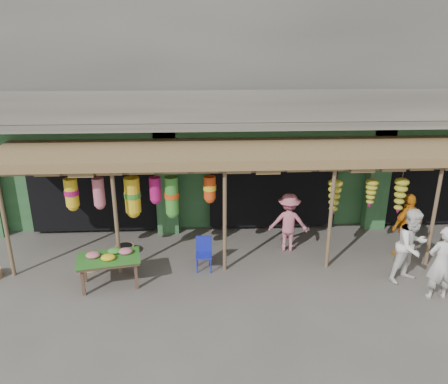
{
  "coord_description": "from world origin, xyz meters",
  "views": [
    {
      "loc": [
        -2.0,
        -9.51,
        5.38
      ],
      "look_at": [
        -1.45,
        1.0,
        1.57
      ],
      "focal_mm": 35.0,
      "sensor_mm": 36.0,
      "label": 1
    }
  ],
  "objects_px": {
    "person_right": "(411,246)",
    "person_shopper": "(288,222)",
    "person_front": "(441,263)",
    "blue_chair": "(204,251)",
    "person_vendor": "(407,226)",
    "flower_table": "(109,259)"
  },
  "relations": [
    {
      "from": "person_right",
      "to": "person_shopper",
      "type": "distance_m",
      "value": 2.99
    },
    {
      "from": "person_right",
      "to": "person_vendor",
      "type": "distance_m",
      "value": 1.26
    },
    {
      "from": "flower_table",
      "to": "blue_chair",
      "type": "height_order",
      "value": "flower_table"
    },
    {
      "from": "person_right",
      "to": "person_shopper",
      "type": "height_order",
      "value": "person_right"
    },
    {
      "from": "person_vendor",
      "to": "person_front",
      "type": "bearing_deg",
      "value": 61.86
    },
    {
      "from": "person_shopper",
      "to": "flower_table",
      "type": "bearing_deg",
      "value": 26.89
    },
    {
      "from": "person_right",
      "to": "person_shopper",
      "type": "relative_size",
      "value": 1.13
    },
    {
      "from": "flower_table",
      "to": "person_right",
      "type": "relative_size",
      "value": 0.85
    },
    {
      "from": "person_right",
      "to": "person_vendor",
      "type": "height_order",
      "value": "person_right"
    },
    {
      "from": "flower_table",
      "to": "person_shopper",
      "type": "distance_m",
      "value": 4.58
    },
    {
      "from": "flower_table",
      "to": "person_right",
      "type": "xyz_separation_m",
      "value": [
        6.8,
        -0.17,
        0.22
      ]
    },
    {
      "from": "person_vendor",
      "to": "person_shopper",
      "type": "height_order",
      "value": "person_vendor"
    },
    {
      "from": "blue_chair",
      "to": "person_front",
      "type": "relative_size",
      "value": 0.48
    },
    {
      "from": "person_shopper",
      "to": "blue_chair",
      "type": "bearing_deg",
      "value": 29.22
    },
    {
      "from": "person_right",
      "to": "person_front",
      "type": "bearing_deg",
      "value": -90.03
    },
    {
      "from": "blue_chair",
      "to": "person_right",
      "type": "relative_size",
      "value": 0.46
    },
    {
      "from": "person_front",
      "to": "person_right",
      "type": "relative_size",
      "value": 0.95
    },
    {
      "from": "person_front",
      "to": "blue_chair",
      "type": "bearing_deg",
      "value": -17.93
    },
    {
      "from": "person_front",
      "to": "flower_table",
      "type": "bearing_deg",
      "value": -8.08
    },
    {
      "from": "blue_chair",
      "to": "person_vendor",
      "type": "bearing_deg",
      "value": 5.84
    },
    {
      "from": "person_vendor",
      "to": "person_right",
      "type": "bearing_deg",
      "value": 45.11
    },
    {
      "from": "blue_chair",
      "to": "person_front",
      "type": "bearing_deg",
      "value": -15.24
    }
  ]
}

